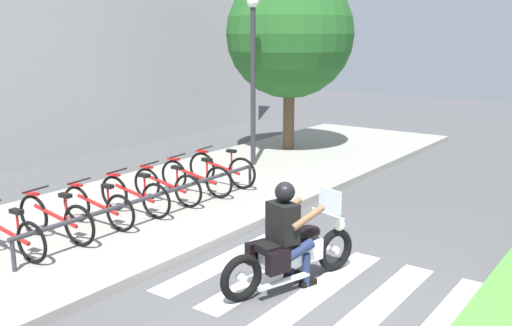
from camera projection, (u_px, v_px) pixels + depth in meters
name	position (u px, v px, depth m)	size (l,w,h in m)	color
ground_plane	(303.00, 301.00, 7.06)	(48.00, 48.00, 0.00)	#4C4C4F
sidewalk	(86.00, 229.00, 9.48)	(24.00, 4.40, 0.15)	gray
crosswalk_stripe_0	(444.00, 324.00, 6.50)	(2.80, 0.40, 0.01)	white
crosswalk_stripe_1	(379.00, 305.00, 6.96)	(2.80, 0.40, 0.01)	white
crosswalk_stripe_2	(322.00, 288.00, 7.42)	(2.80, 0.40, 0.01)	white
crosswalk_stripe_3	(271.00, 273.00, 7.88)	(2.80, 0.40, 0.01)	white
crosswalk_stripe_4	(226.00, 260.00, 8.34)	(2.80, 0.40, 0.01)	white
motorcycle	(292.00, 252.00, 7.44)	(2.14, 0.93, 1.20)	black
rider	(288.00, 227.00, 7.32)	(0.73, 0.66, 1.43)	black
bicycle_0	(7.00, 234.00, 8.03)	(0.48, 1.65, 0.74)	black
bicycle_1	(55.00, 218.00, 8.65)	(0.48, 1.66, 0.78)	black
bicycle_2	(98.00, 207.00, 9.29)	(0.48, 1.60, 0.75)	black
bicycle_3	(134.00, 195.00, 9.91)	(0.48, 1.60, 0.76)	black
bicycle_4	(167.00, 186.00, 10.54)	(0.48, 1.60, 0.75)	black
bicycle_5	(196.00, 177.00, 11.17)	(0.48, 1.72, 0.76)	black
bicycle_6	(221.00, 169.00, 11.79)	(0.48, 1.65, 0.79)	black
bike_rack	(157.00, 196.00, 9.58)	(5.38, 0.07, 0.49)	#333338
street_lamp	(253.00, 67.00, 13.31)	(0.28, 0.28, 4.11)	#2D2D33
tree_near_rack	(290.00, 34.00, 15.11)	(3.42, 3.42, 4.97)	brown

